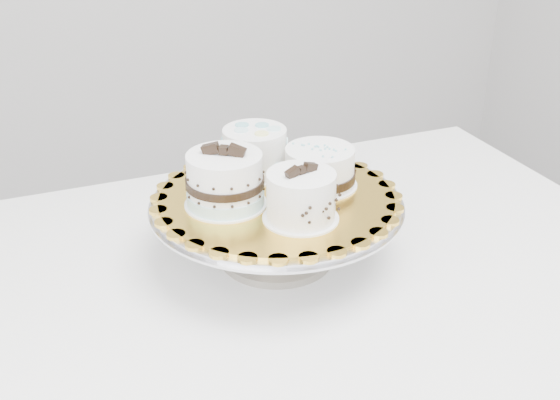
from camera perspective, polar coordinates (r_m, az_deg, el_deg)
name	(u,v)px	position (r m, az deg, el deg)	size (l,w,h in m)	color
table	(274,310)	(1.13, -0.51, -8.97)	(1.32, 0.94, 0.75)	white
cake_stand	(277,218)	(1.09, -0.28, -1.47)	(0.39, 0.39, 0.11)	gray
cake_board	(277,197)	(1.08, -0.29, 0.22)	(0.36, 0.36, 0.01)	gold
cake_swirl	(301,198)	(0.99, 1.72, 0.18)	(0.11, 0.11, 0.09)	white
cake_banded	(225,182)	(1.04, -4.49, 1.46)	(0.16, 0.16, 0.10)	white
cake_dots	(255,151)	(1.14, -2.06, 4.02)	(0.12, 0.12, 0.08)	white
cake_ribbon	(320,168)	(1.10, 3.28, 2.59)	(0.13, 0.13, 0.07)	white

